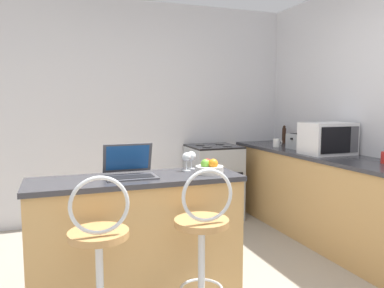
{
  "coord_description": "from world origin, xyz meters",
  "views": [
    {
      "loc": [
        -0.93,
        -1.94,
        1.4
      ],
      "look_at": [
        0.36,
        1.6,
        0.99
      ],
      "focal_mm": 35.0,
      "sensor_mm": 36.0,
      "label": 1
    }
  ],
  "objects_px": {
    "bar_stool_near": "(100,268)",
    "bar_stool_far": "(203,253)",
    "wine_glass_short": "(186,158)",
    "stove_range": "(213,182)",
    "toaster": "(299,141)",
    "microwave": "(328,138)",
    "mug_white": "(277,143)",
    "pepper_mill": "(284,135)",
    "fruit_bowl": "(209,168)",
    "laptop": "(130,168)",
    "wine_glass_tall": "(191,157)"
  },
  "relations": [
    {
      "from": "laptop",
      "to": "stove_range",
      "type": "bearing_deg",
      "value": 50.01
    },
    {
      "from": "pepper_mill",
      "to": "wine_glass_tall",
      "type": "bearing_deg",
      "value": -142.14
    },
    {
      "from": "bar_stool_near",
      "to": "mug_white",
      "type": "xyz_separation_m",
      "value": [
        2.23,
        1.7,
        0.46
      ]
    },
    {
      "from": "bar_stool_far",
      "to": "stove_range",
      "type": "height_order",
      "value": "bar_stool_far"
    },
    {
      "from": "toaster",
      "to": "stove_range",
      "type": "relative_size",
      "value": 0.29
    },
    {
      "from": "stove_range",
      "to": "mug_white",
      "type": "xyz_separation_m",
      "value": [
        0.65,
        -0.38,
        0.49
      ]
    },
    {
      "from": "laptop",
      "to": "toaster",
      "type": "bearing_deg",
      "value": 24.14
    },
    {
      "from": "toaster",
      "to": "wine_glass_tall",
      "type": "xyz_separation_m",
      "value": [
        -1.58,
        -0.8,
        0.01
      ]
    },
    {
      "from": "bar_stool_near",
      "to": "fruit_bowl",
      "type": "xyz_separation_m",
      "value": [
        0.84,
        0.42,
        0.45
      ]
    },
    {
      "from": "wine_glass_tall",
      "to": "bar_stool_near",
      "type": "bearing_deg",
      "value": -140.67
    },
    {
      "from": "fruit_bowl",
      "to": "pepper_mill",
      "type": "xyz_separation_m",
      "value": [
        1.69,
        1.59,
        0.07
      ]
    },
    {
      "from": "wine_glass_tall",
      "to": "fruit_bowl",
      "type": "relative_size",
      "value": 0.69
    },
    {
      "from": "laptop",
      "to": "stove_range",
      "type": "distance_m",
      "value": 2.11
    },
    {
      "from": "wine_glass_tall",
      "to": "pepper_mill",
      "type": "height_order",
      "value": "pepper_mill"
    },
    {
      "from": "mug_white",
      "to": "pepper_mill",
      "type": "bearing_deg",
      "value": 45.45
    },
    {
      "from": "wine_glass_tall",
      "to": "wine_glass_short",
      "type": "bearing_deg",
      "value": -133.86
    },
    {
      "from": "bar_stool_near",
      "to": "pepper_mill",
      "type": "height_order",
      "value": "pepper_mill"
    },
    {
      "from": "bar_stool_near",
      "to": "pepper_mill",
      "type": "distance_m",
      "value": 3.27
    },
    {
      "from": "stove_range",
      "to": "pepper_mill",
      "type": "height_order",
      "value": "pepper_mill"
    },
    {
      "from": "bar_stool_near",
      "to": "wine_glass_short",
      "type": "xyz_separation_m",
      "value": [
        0.72,
        0.57,
        0.51
      ]
    },
    {
      "from": "laptop",
      "to": "stove_range",
      "type": "relative_size",
      "value": 0.39
    },
    {
      "from": "wine_glass_short",
      "to": "toaster",
      "type": "bearing_deg",
      "value": 27.91
    },
    {
      "from": "fruit_bowl",
      "to": "bar_stool_far",
      "type": "bearing_deg",
      "value": -117.5
    },
    {
      "from": "bar_stool_near",
      "to": "mug_white",
      "type": "relative_size",
      "value": 9.96
    },
    {
      "from": "bar_stool_far",
      "to": "pepper_mill",
      "type": "xyz_separation_m",
      "value": [
        1.91,
        2.0,
        0.52
      ]
    },
    {
      "from": "mug_white",
      "to": "bar_stool_far",
      "type": "bearing_deg",
      "value": -133.52
    },
    {
      "from": "bar_stool_near",
      "to": "bar_stool_far",
      "type": "bearing_deg",
      "value": 0.0
    },
    {
      "from": "wine_glass_tall",
      "to": "pepper_mill",
      "type": "xyz_separation_m",
      "value": [
        1.76,
        1.36,
        0.01
      ]
    },
    {
      "from": "bar_stool_far",
      "to": "microwave",
      "type": "distance_m",
      "value": 2.07
    },
    {
      "from": "bar_stool_near",
      "to": "wine_glass_short",
      "type": "relative_size",
      "value": 7.2
    },
    {
      "from": "bar_stool_far",
      "to": "laptop",
      "type": "xyz_separation_m",
      "value": [
        -0.35,
        0.51,
        0.47
      ]
    },
    {
      "from": "bar_stool_far",
      "to": "fruit_bowl",
      "type": "xyz_separation_m",
      "value": [
        0.22,
        0.42,
        0.45
      ]
    },
    {
      "from": "microwave",
      "to": "mug_white",
      "type": "relative_size",
      "value": 4.78
    },
    {
      "from": "fruit_bowl",
      "to": "toaster",
      "type": "bearing_deg",
      "value": 34.08
    },
    {
      "from": "stove_range",
      "to": "fruit_bowl",
      "type": "relative_size",
      "value": 4.41
    },
    {
      "from": "bar_stool_near",
      "to": "fruit_bowl",
      "type": "bearing_deg",
      "value": 26.37
    },
    {
      "from": "toaster",
      "to": "mug_white",
      "type": "relative_size",
      "value": 2.52
    },
    {
      "from": "microwave",
      "to": "pepper_mill",
      "type": "bearing_deg",
      "value": 80.18
    },
    {
      "from": "mug_white",
      "to": "fruit_bowl",
      "type": "distance_m",
      "value": 1.89
    },
    {
      "from": "mug_white",
      "to": "stove_range",
      "type": "bearing_deg",
      "value": 149.56
    },
    {
      "from": "mug_white",
      "to": "wine_glass_short",
      "type": "xyz_separation_m",
      "value": [
        -1.52,
        -1.12,
        0.05
      ]
    },
    {
      "from": "wine_glass_short",
      "to": "fruit_bowl",
      "type": "bearing_deg",
      "value": -52.42
    },
    {
      "from": "stove_range",
      "to": "wine_glass_short",
      "type": "height_order",
      "value": "wine_glass_short"
    },
    {
      "from": "laptop",
      "to": "microwave",
      "type": "relative_size",
      "value": 0.71
    },
    {
      "from": "toaster",
      "to": "microwave",
      "type": "bearing_deg",
      "value": -89.81
    },
    {
      "from": "fruit_bowl",
      "to": "wine_glass_short",
      "type": "bearing_deg",
      "value": 127.58
    },
    {
      "from": "bar_stool_far",
      "to": "wine_glass_short",
      "type": "distance_m",
      "value": 0.77
    },
    {
      "from": "bar_stool_far",
      "to": "fruit_bowl",
      "type": "relative_size",
      "value": 5.02
    },
    {
      "from": "pepper_mill",
      "to": "bar_stool_far",
      "type": "bearing_deg",
      "value": -133.68
    },
    {
      "from": "microwave",
      "to": "wine_glass_tall",
      "type": "relative_size",
      "value": 3.49
    }
  ]
}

